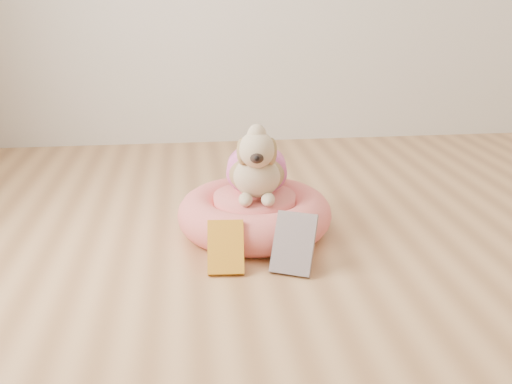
{
  "coord_description": "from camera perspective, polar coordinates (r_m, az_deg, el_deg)",
  "views": [
    {
      "loc": [
        -0.71,
        -1.36,
        0.94
      ],
      "look_at": [
        -0.46,
        0.72,
        0.19
      ],
      "focal_mm": 40.0,
      "sensor_mm": 36.0,
      "label": 1
    }
  ],
  "objects": [
    {
      "name": "pet_bed",
      "position": [
        2.31,
        -0.15,
        -2.19
      ],
      "size": [
        0.62,
        0.62,
        0.16
      ],
      "color": "#ED5C5D",
      "rests_on": "floor"
    },
    {
      "name": "floor",
      "position": [
        1.8,
        17.93,
        -12.87
      ],
      "size": [
        4.5,
        4.5,
        0.0
      ],
      "primitive_type": "plane",
      "color": "#A97446",
      "rests_on": "ground"
    },
    {
      "name": "book_white",
      "position": [
        2.0,
        3.8,
        -5.15
      ],
      "size": [
        0.19,
        0.18,
        0.2
      ],
      "primitive_type": "cube",
      "rotation": [
        -0.57,
        0.0,
        -0.43
      ],
      "color": "silver",
      "rests_on": "floor"
    },
    {
      "name": "dog",
      "position": [
        2.26,
        0.07,
        3.69
      ],
      "size": [
        0.34,
        0.46,
        0.31
      ],
      "primitive_type": null,
      "rotation": [
        0.0,
        0.0,
        -0.12
      ],
      "color": "olive",
      "rests_on": "pet_bed"
    },
    {
      "name": "book_yellow",
      "position": [
        2.01,
        -3.05,
        -5.54
      ],
      "size": [
        0.14,
        0.14,
        0.17
      ],
      "primitive_type": "cube",
      "rotation": [
        -0.65,
        0.0,
        -0.07
      ],
      "color": "yellow",
      "rests_on": "floor"
    }
  ]
}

